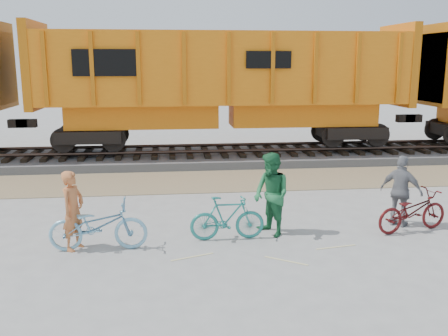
{
  "coord_description": "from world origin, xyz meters",
  "views": [
    {
      "loc": [
        -1.41,
        -10.08,
        3.8
      ],
      "look_at": [
        -0.11,
        1.5,
        1.29
      ],
      "focal_mm": 40.0,
      "sensor_mm": 36.0,
      "label": 1
    }
  ],
  "objects_px": {
    "person_man": "(271,195)",
    "bicycle_maroon": "(412,211)",
    "hopper_car_center": "(224,82)",
    "bicycle_teal": "(227,218)",
    "person_woman": "(401,191)",
    "person_solo": "(73,211)",
    "bicycle_blue": "(98,225)"
  },
  "relations": [
    {
      "from": "bicycle_blue",
      "to": "person_woman",
      "type": "height_order",
      "value": "person_woman"
    },
    {
      "from": "bicycle_teal",
      "to": "person_solo",
      "type": "distance_m",
      "value": 3.21
    },
    {
      "from": "bicycle_teal",
      "to": "bicycle_maroon",
      "type": "distance_m",
      "value": 4.23
    },
    {
      "from": "hopper_car_center",
      "to": "bicycle_maroon",
      "type": "distance_m",
      "value": 9.74
    },
    {
      "from": "hopper_car_center",
      "to": "bicycle_teal",
      "type": "xyz_separation_m",
      "value": [
        -0.91,
        -8.88,
        -2.52
      ]
    },
    {
      "from": "bicycle_maroon",
      "to": "person_man",
      "type": "height_order",
      "value": "person_man"
    },
    {
      "from": "bicycle_teal",
      "to": "person_solo",
      "type": "xyz_separation_m",
      "value": [
        -3.18,
        -0.2,
        0.34
      ]
    },
    {
      "from": "bicycle_blue",
      "to": "person_solo",
      "type": "xyz_separation_m",
      "value": [
        -0.5,
        0.1,
        0.3
      ]
    },
    {
      "from": "hopper_car_center",
      "to": "person_solo",
      "type": "relative_size",
      "value": 8.5
    },
    {
      "from": "bicycle_maroon",
      "to": "person_woman",
      "type": "xyz_separation_m",
      "value": [
        -0.1,
        0.4,
        0.36
      ]
    },
    {
      "from": "hopper_car_center",
      "to": "person_solo",
      "type": "distance_m",
      "value": 10.2
    },
    {
      "from": "bicycle_blue",
      "to": "person_man",
      "type": "xyz_separation_m",
      "value": [
        3.68,
        0.5,
        0.4
      ]
    },
    {
      "from": "hopper_car_center",
      "to": "person_man",
      "type": "distance_m",
      "value": 8.93
    },
    {
      "from": "person_man",
      "to": "bicycle_maroon",
      "type": "bearing_deg",
      "value": 62.72
    },
    {
      "from": "bicycle_teal",
      "to": "bicycle_maroon",
      "type": "xyz_separation_m",
      "value": [
        4.23,
        0.07,
        -0.01
      ]
    },
    {
      "from": "person_woman",
      "to": "hopper_car_center",
      "type": "bearing_deg",
      "value": -23.75
    },
    {
      "from": "hopper_car_center",
      "to": "person_woman",
      "type": "bearing_deg",
      "value": -69.08
    },
    {
      "from": "person_solo",
      "to": "hopper_car_center",
      "type": "bearing_deg",
      "value": 0.11
    },
    {
      "from": "hopper_car_center",
      "to": "person_woman",
      "type": "xyz_separation_m",
      "value": [
        3.21,
        -8.41,
        -2.17
      ]
    },
    {
      "from": "bicycle_blue",
      "to": "person_woman",
      "type": "bearing_deg",
      "value": -83.16
    },
    {
      "from": "bicycle_teal",
      "to": "person_woman",
      "type": "relative_size",
      "value": 0.96
    },
    {
      "from": "bicycle_maroon",
      "to": "person_solo",
      "type": "relative_size",
      "value": 1.11
    },
    {
      "from": "person_man",
      "to": "person_woman",
      "type": "bearing_deg",
      "value": 69.96
    },
    {
      "from": "bicycle_blue",
      "to": "person_woman",
      "type": "xyz_separation_m",
      "value": [
        6.81,
        0.78,
        0.32
      ]
    },
    {
      "from": "bicycle_teal",
      "to": "person_solo",
      "type": "height_order",
      "value": "person_solo"
    },
    {
      "from": "hopper_car_center",
      "to": "person_solo",
      "type": "xyz_separation_m",
      "value": [
        -4.1,
        -9.08,
        -2.18
      ]
    },
    {
      "from": "person_solo",
      "to": "person_man",
      "type": "bearing_deg",
      "value": -60.1
    },
    {
      "from": "bicycle_teal",
      "to": "person_solo",
      "type": "bearing_deg",
      "value": 92.53
    },
    {
      "from": "bicycle_maroon",
      "to": "person_woman",
      "type": "distance_m",
      "value": 0.55
    },
    {
      "from": "bicycle_teal",
      "to": "person_man",
      "type": "relative_size",
      "value": 0.87
    },
    {
      "from": "bicycle_teal",
      "to": "person_woman",
      "type": "bearing_deg",
      "value": -84.58
    },
    {
      "from": "bicycle_maroon",
      "to": "person_solo",
      "type": "distance_m",
      "value": 7.42
    }
  ]
}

